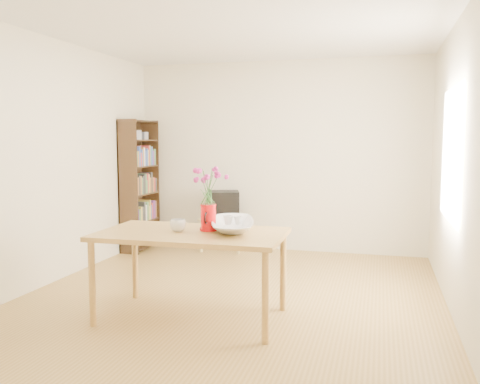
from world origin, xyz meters
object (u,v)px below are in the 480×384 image
(table, at_px, (191,240))
(mug, at_px, (178,225))
(pitcher, at_px, (208,218))
(bowl, at_px, (233,201))
(television, at_px, (224,204))

(table, height_order, mug, mug)
(mug, bearing_deg, pitcher, 165.02)
(pitcher, bearing_deg, bowl, 16.52)
(television, bearing_deg, bowl, -89.87)
(pitcher, distance_m, television, 2.63)
(bowl, bearing_deg, mug, -155.86)
(table, distance_m, television, 2.69)
(pitcher, bearing_deg, table, -144.92)
(mug, height_order, bowl, bowl)
(table, height_order, bowl, bowl)
(table, xyz_separation_m, bowl, (0.31, 0.18, 0.33))
(table, relative_size, television, 3.04)
(table, bearing_deg, bowl, 29.38)
(bowl, xyz_separation_m, television, (-0.85, 2.46, -0.36))
(mug, bearing_deg, television, -121.64)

